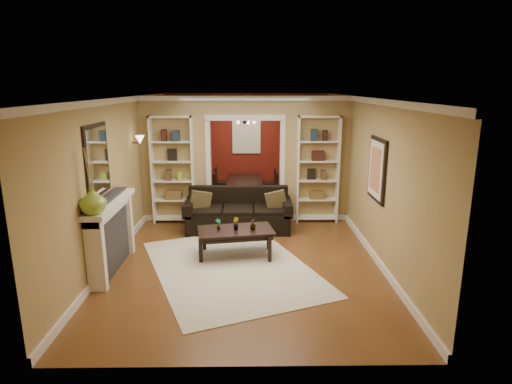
{
  "coord_description": "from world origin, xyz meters",
  "views": [
    {
      "loc": [
        0.11,
        -7.96,
        2.9
      ],
      "look_at": [
        0.2,
        -0.8,
        1.12
      ],
      "focal_mm": 30.0,
      "sensor_mm": 36.0,
      "label": 1
    }
  ],
  "objects_px": {
    "sofa": "(238,210)",
    "fireplace": "(113,236)",
    "bookshelf_left": "(173,170)",
    "coffee_table": "(236,243)",
    "dining_table": "(246,191)",
    "bookshelf_right": "(318,170)"
  },
  "relations": [
    {
      "from": "dining_table",
      "to": "coffee_table",
      "type": "bearing_deg",
      "value": 177.87
    },
    {
      "from": "sofa",
      "to": "dining_table",
      "type": "height_order",
      "value": "sofa"
    },
    {
      "from": "sofa",
      "to": "bookshelf_left",
      "type": "relative_size",
      "value": 0.95
    },
    {
      "from": "bookshelf_right",
      "to": "dining_table",
      "type": "bearing_deg",
      "value": 133.37
    },
    {
      "from": "bookshelf_right",
      "to": "fireplace",
      "type": "distance_m",
      "value": 4.47
    },
    {
      "from": "bookshelf_left",
      "to": "fireplace",
      "type": "height_order",
      "value": "bookshelf_left"
    },
    {
      "from": "sofa",
      "to": "bookshelf_right",
      "type": "relative_size",
      "value": 0.95
    },
    {
      "from": "sofa",
      "to": "coffee_table",
      "type": "xyz_separation_m",
      "value": [
        -0.01,
        -1.4,
        -0.18
      ]
    },
    {
      "from": "coffee_table",
      "to": "dining_table",
      "type": "xyz_separation_m",
      "value": [
        0.14,
        3.63,
        0.04
      ]
    },
    {
      "from": "bookshelf_right",
      "to": "fireplace",
      "type": "xyz_separation_m",
      "value": [
        -3.64,
        -2.53,
        -0.57
      ]
    },
    {
      "from": "sofa",
      "to": "coffee_table",
      "type": "distance_m",
      "value": 1.41
    },
    {
      "from": "fireplace",
      "to": "bookshelf_left",
      "type": "bearing_deg",
      "value": 77.95
    },
    {
      "from": "bookshelf_left",
      "to": "bookshelf_right",
      "type": "distance_m",
      "value": 3.1
    },
    {
      "from": "fireplace",
      "to": "dining_table",
      "type": "distance_m",
      "value": 4.68
    },
    {
      "from": "coffee_table",
      "to": "bookshelf_right",
      "type": "bearing_deg",
      "value": 39.8
    },
    {
      "from": "sofa",
      "to": "coffee_table",
      "type": "height_order",
      "value": "sofa"
    },
    {
      "from": "coffee_table",
      "to": "fireplace",
      "type": "bearing_deg",
      "value": -173.54
    },
    {
      "from": "sofa",
      "to": "fireplace",
      "type": "bearing_deg",
      "value": -134.95
    },
    {
      "from": "bookshelf_left",
      "to": "fireplace",
      "type": "bearing_deg",
      "value": -102.05
    },
    {
      "from": "sofa",
      "to": "dining_table",
      "type": "xyz_separation_m",
      "value": [
        0.13,
        2.24,
        -0.14
      ]
    },
    {
      "from": "bookshelf_right",
      "to": "dining_table",
      "type": "relative_size",
      "value": 1.42
    },
    {
      "from": "coffee_table",
      "to": "fireplace",
      "type": "height_order",
      "value": "fireplace"
    }
  ]
}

